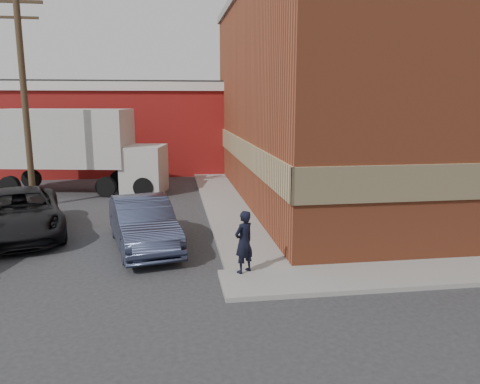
{
  "coord_description": "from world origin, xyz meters",
  "views": [
    {
      "loc": [
        -1.62,
        -11.58,
        4.5
      ],
      "look_at": [
        0.57,
        3.26,
        1.53
      ],
      "focal_mm": 35.0,
      "sensor_mm": 36.0,
      "label": 1
    }
  ],
  "objects_px": {
    "brick_building": "(393,96)",
    "suv_a": "(20,213)",
    "utility_pole": "(24,94)",
    "man": "(244,242)",
    "box_truck": "(80,145)",
    "warehouse": "(102,126)",
    "sedan": "(143,223)"
  },
  "relations": [
    {
      "from": "utility_pole",
      "to": "man",
      "type": "xyz_separation_m",
      "value": [
        7.66,
        -9.25,
        -3.81
      ]
    },
    {
      "from": "man",
      "to": "sedan",
      "type": "xyz_separation_m",
      "value": [
        -2.69,
        2.84,
        -0.16
      ]
    },
    {
      "from": "warehouse",
      "to": "box_truck",
      "type": "height_order",
      "value": "warehouse"
    },
    {
      "from": "brick_building",
      "to": "sedan",
      "type": "height_order",
      "value": "brick_building"
    },
    {
      "from": "warehouse",
      "to": "suv_a",
      "type": "xyz_separation_m",
      "value": [
        -0.68,
        -15.46,
        -2.04
      ]
    },
    {
      "from": "brick_building",
      "to": "sedan",
      "type": "relative_size",
      "value": 3.87
    },
    {
      "from": "suv_a",
      "to": "box_truck",
      "type": "xyz_separation_m",
      "value": [
        0.69,
        7.47,
        1.56
      ]
    },
    {
      "from": "sedan",
      "to": "box_truck",
      "type": "height_order",
      "value": "box_truck"
    },
    {
      "from": "brick_building",
      "to": "box_truck",
      "type": "xyz_separation_m",
      "value": [
        -14.48,
        3.02,
        -2.34
      ]
    },
    {
      "from": "warehouse",
      "to": "sedan",
      "type": "bearing_deg",
      "value": -78.75
    },
    {
      "from": "utility_pole",
      "to": "box_truck",
      "type": "bearing_deg",
      "value": 63.37
    },
    {
      "from": "brick_building",
      "to": "suv_a",
      "type": "distance_m",
      "value": 16.29
    },
    {
      "from": "suv_a",
      "to": "box_truck",
      "type": "relative_size",
      "value": 0.65
    },
    {
      "from": "brick_building",
      "to": "box_truck",
      "type": "height_order",
      "value": "brick_building"
    },
    {
      "from": "warehouse",
      "to": "utility_pole",
      "type": "xyz_separation_m",
      "value": [
        -1.5,
        -11.0,
        1.93
      ]
    },
    {
      "from": "warehouse",
      "to": "suv_a",
      "type": "bearing_deg",
      "value": -92.52
    },
    {
      "from": "brick_building",
      "to": "man",
      "type": "height_order",
      "value": "brick_building"
    },
    {
      "from": "brick_building",
      "to": "suv_a",
      "type": "bearing_deg",
      "value": -163.64
    },
    {
      "from": "man",
      "to": "suv_a",
      "type": "relative_size",
      "value": 0.29
    },
    {
      "from": "man",
      "to": "box_truck",
      "type": "height_order",
      "value": "box_truck"
    },
    {
      "from": "utility_pole",
      "to": "man",
      "type": "relative_size",
      "value": 5.53
    },
    {
      "from": "warehouse",
      "to": "man",
      "type": "distance_m",
      "value": 21.25
    },
    {
      "from": "suv_a",
      "to": "utility_pole",
      "type": "bearing_deg",
      "value": 83.52
    },
    {
      "from": "man",
      "to": "warehouse",
      "type": "bearing_deg",
      "value": -109.08
    },
    {
      "from": "utility_pole",
      "to": "man",
      "type": "distance_m",
      "value": 12.6
    },
    {
      "from": "utility_pole",
      "to": "man",
      "type": "bearing_deg",
      "value": -50.39
    },
    {
      "from": "warehouse",
      "to": "box_truck",
      "type": "relative_size",
      "value": 1.91
    },
    {
      "from": "brick_building",
      "to": "box_truck",
      "type": "bearing_deg",
      "value": 168.23
    },
    {
      "from": "brick_building",
      "to": "utility_pole",
      "type": "relative_size",
      "value": 2.03
    },
    {
      "from": "sedan",
      "to": "suv_a",
      "type": "distance_m",
      "value": 4.58
    },
    {
      "from": "sedan",
      "to": "box_truck",
      "type": "relative_size",
      "value": 0.55
    },
    {
      "from": "utility_pole",
      "to": "suv_a",
      "type": "xyz_separation_m",
      "value": [
        0.82,
        -4.46,
        -3.97
      ]
    }
  ]
}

